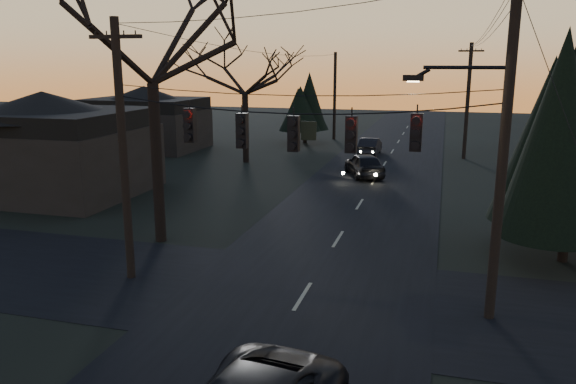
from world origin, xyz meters
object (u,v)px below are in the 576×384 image
(utility_pole_right, at_px, (489,318))
(bare_tree_left, at_px, (149,15))
(utility_pole_left, at_px, (132,277))
(utility_pole_far_r, at_px, (463,159))
(evergreen_right, at_px, (576,141))
(utility_pole_far_l, at_px, (334,139))
(sedan_oncoming_a, at_px, (364,165))
(sedan_oncoming_b, at_px, (370,146))

(utility_pole_right, bearing_deg, bare_tree_left, 162.65)
(utility_pole_left, relative_size, utility_pole_far_r, 1.00)
(utility_pole_left, bearing_deg, utility_pole_far_r, 67.67)
(utility_pole_left, relative_size, evergreen_right, 1.10)
(utility_pole_far_l, height_order, bare_tree_left, bare_tree_left)
(bare_tree_left, height_order, evergreen_right, bare_tree_left)
(utility_pole_left, relative_size, sedan_oncoming_a, 1.92)
(bare_tree_left, bearing_deg, utility_pole_left, -76.23)
(utility_pole_far_r, bearing_deg, utility_pole_left, -112.33)
(utility_pole_right, distance_m, sedan_oncoming_b, 28.83)
(utility_pole_far_r, height_order, sedan_oncoming_b, utility_pole_far_r)
(utility_pole_left, relative_size, bare_tree_left, 0.67)
(sedan_oncoming_a, bearing_deg, bare_tree_left, 45.16)
(utility_pole_right, height_order, evergreen_right, evergreen_right)
(bare_tree_left, bearing_deg, utility_pole_far_r, 62.68)
(utility_pole_left, bearing_deg, bare_tree_left, 103.77)
(utility_pole_far_r, distance_m, sedan_oncoming_a, 10.81)
(utility_pole_far_l, xyz_separation_m, bare_tree_left, (-0.95, -32.11, 8.86))
(utility_pole_left, relative_size, utility_pole_far_l, 1.06)
(utility_pole_left, distance_m, evergreen_right, 16.12)
(utility_pole_left, height_order, utility_pole_far_r, same)
(bare_tree_left, relative_size, sedan_oncoming_b, 3.16)
(utility_pole_far_l, relative_size, sedan_oncoming_b, 1.99)
(utility_pole_left, distance_m, sedan_oncoming_a, 19.96)
(bare_tree_left, xyz_separation_m, sedan_oncoming_b, (5.39, 24.05, -8.20))
(utility_pole_left, xyz_separation_m, sedan_oncoming_b, (4.44, 27.94, 0.66))
(bare_tree_left, xyz_separation_m, sedan_oncoming_a, (6.15, 15.36, -8.11))
(utility_pole_far_l, distance_m, sedan_oncoming_b, 9.22)
(sedan_oncoming_a, bearing_deg, utility_pole_left, 51.88)
(utility_pole_left, bearing_deg, sedan_oncoming_b, 80.97)
(utility_pole_left, bearing_deg, utility_pole_far_l, 90.00)
(utility_pole_far_l, xyz_separation_m, sedan_oncoming_b, (4.44, -8.06, 0.66))
(utility_pole_left, relative_size, sedan_oncoming_b, 2.12)
(sedan_oncoming_a, bearing_deg, utility_pole_far_l, -95.76)
(utility_pole_right, relative_size, evergreen_right, 1.29)
(utility_pole_far_r, relative_size, sedan_oncoming_b, 2.12)
(utility_pole_right, relative_size, sedan_oncoming_b, 2.49)
(utility_pole_far_l, distance_m, evergreen_right, 33.88)
(sedan_oncoming_a, distance_m, sedan_oncoming_b, 8.72)
(utility_pole_far_l, relative_size, bare_tree_left, 0.63)
(utility_pole_far_l, bearing_deg, sedan_oncoming_b, -61.13)
(utility_pole_right, bearing_deg, utility_pole_far_r, 90.00)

